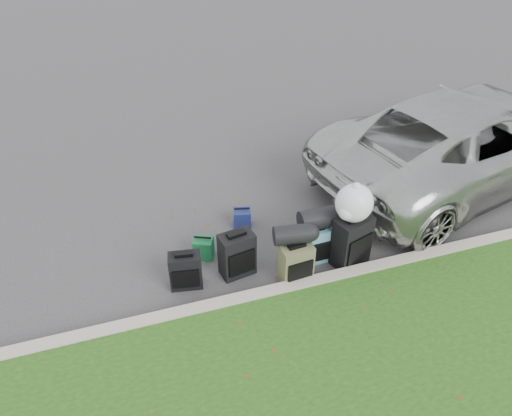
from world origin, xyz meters
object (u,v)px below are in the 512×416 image
object	(u,v)px
suv	(464,139)
suitcase_olive	(296,263)
suitcase_large_black_left	(237,254)
suitcase_large_black_right	(352,241)
tote_navy	(242,218)
tote_green	(204,248)
suitcase_small_black	(186,271)
suitcase_teal	(316,245)

from	to	relation	value
suv	suitcase_olive	size ratio (longest dim) A/B	9.18
suv	suitcase_large_black_left	world-z (taller)	suv
suitcase_large_black_right	tote_navy	distance (m)	1.73
suitcase_large_black_right	tote_navy	size ratio (longest dim) A/B	2.73
suitcase_large_black_left	suitcase_large_black_right	world-z (taller)	suitcase_large_black_right
suitcase_olive	suitcase_large_black_left	bearing A→B (deg)	148.02
suitcase_large_black_left	suitcase_olive	world-z (taller)	suitcase_large_black_left
suitcase_large_black_right	tote_green	distance (m)	2.04
suitcase_small_black	tote_navy	size ratio (longest dim) A/B	1.88
suv	tote_navy	bearing A→B (deg)	78.88
suitcase_teal	suitcase_large_black_right	bearing A→B (deg)	-23.59
tote_navy	tote_green	bearing A→B (deg)	-129.98
suitcase_small_black	suitcase_olive	distance (m)	1.43
suitcase_large_black_left	suitcase_large_black_right	distance (m)	1.56
suitcase_large_black_left	tote_green	xyz separation A→B (m)	(-0.36, 0.46, -0.17)
suitcase_olive	suitcase_large_black_right	world-z (taller)	suitcase_large_black_right
suitcase_teal	suitcase_large_black_right	world-z (taller)	suitcase_large_black_right
tote_navy	suv	bearing A→B (deg)	17.18
suitcase_large_black_left	suitcase_teal	size ratio (longest dim) A/B	1.20
suv	tote_green	bearing A→B (deg)	84.72
suitcase_large_black_left	suitcase_teal	distance (m)	1.10
tote_green	tote_navy	size ratio (longest dim) A/B	1.10
suitcase_large_black_left	tote_navy	xyz separation A→B (m)	(0.35, 0.97, -0.19)
suitcase_large_black_left	suitcase_large_black_right	size ratio (longest dim) A/B	0.87
suitcase_olive	suitcase_large_black_right	xyz separation A→B (m)	(0.84, 0.09, 0.09)
suv	suitcase_small_black	bearing A→B (deg)	89.57
suitcase_olive	tote_green	world-z (taller)	suitcase_olive
suitcase_small_black	suitcase_olive	world-z (taller)	suitcase_olive
suv	tote_navy	size ratio (longest dim) A/B	19.25
suitcase_large_black_left	tote_navy	distance (m)	1.05
suitcase_large_black_left	suitcase_olive	bearing A→B (deg)	-37.54
tote_green	tote_navy	distance (m)	0.88
suitcase_large_black_right	tote_green	world-z (taller)	suitcase_large_black_right
suitcase_large_black_right	suitcase_teal	bearing A→B (deg)	139.92
suv	suitcase_large_black_right	size ratio (longest dim) A/B	7.05
suitcase_large_black_left	tote_navy	size ratio (longest dim) A/B	2.36
suitcase_teal	tote_green	bearing A→B (deg)	158.36
suitcase_large_black_right	suv	bearing A→B (deg)	9.95
suv	suitcase_small_black	xyz separation A→B (m)	(-4.96, -1.18, -0.48)
suitcase_small_black	suitcase_olive	size ratio (longest dim) A/B	0.90
suitcase_teal	tote_navy	world-z (taller)	suitcase_teal
suv	suitcase_large_black_right	distance (m)	3.09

